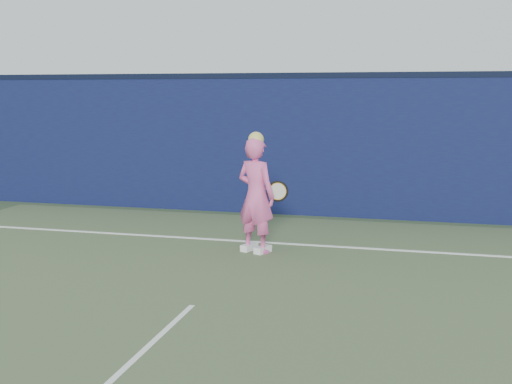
# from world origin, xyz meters

# --- Properties ---
(ground) EXTENTS (80.00, 80.00, 0.00)m
(ground) POSITION_xyz_m (0.00, 0.00, 0.00)
(ground) COLOR #35472B
(ground) RESTS_ON ground
(backstop_wall) EXTENTS (24.00, 0.40, 2.50)m
(backstop_wall) POSITION_xyz_m (0.00, 6.50, 1.25)
(backstop_wall) COLOR #0D103D
(backstop_wall) RESTS_ON ground
(wall_cap) EXTENTS (24.00, 0.42, 0.10)m
(wall_cap) POSITION_xyz_m (0.00, 6.50, 2.55)
(wall_cap) COLOR black
(wall_cap) RESTS_ON backstop_wall
(player) EXTENTS (0.70, 0.59, 1.71)m
(player) POSITION_xyz_m (0.08, 3.44, 0.82)
(player) COLOR #DF569A
(player) RESTS_ON ground
(racket) EXTENTS (0.58, 0.14, 0.31)m
(racket) POSITION_xyz_m (0.26, 3.89, 0.81)
(racket) COLOR black
(racket) RESTS_ON ground
(court_lines) EXTENTS (11.00, 12.04, 0.01)m
(court_lines) POSITION_xyz_m (0.00, -0.33, 0.01)
(court_lines) COLOR white
(court_lines) RESTS_ON court_surface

